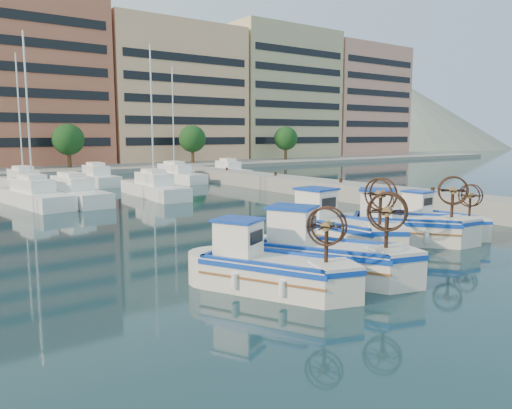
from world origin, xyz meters
The scene contains 10 objects.
ground centered at (0.00, 0.00, 0.00)m, with size 300.00×300.00×0.00m, color #193A43.
quay centered at (13.00, 8.00, 0.60)m, with size 3.00×60.00×1.20m, color gray.
waterfront centered at (9.23, 65.04, 11.10)m, with size 180.00×40.00×25.60m.
hill_east centered at (140.00, 110.00, 0.00)m, with size 160.00×160.00×50.00m, color slate.
yacht_marina centered at (-3.81, 27.94, 0.53)m, with size 37.83×23.96×11.50m.
fishing_boat_a centered at (-5.30, -0.84, 0.76)m, with size 3.49×4.56×2.75m.
fishing_boat_b centered at (-2.94, -0.83, 0.83)m, with size 3.95×4.97×3.01m.
fishing_boat_c centered at (0.73, 2.20, 0.86)m, with size 2.56×5.12×3.12m.
fishing_boat_d centered at (3.81, 1.20, 0.83)m, with size 4.43×4.82×3.01m.
fishing_boat_e centered at (6.77, 1.58, 0.70)m, with size 1.95×4.15×2.55m.
Camera 1 is at (-14.35, -12.71, 4.77)m, focal length 35.00 mm.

